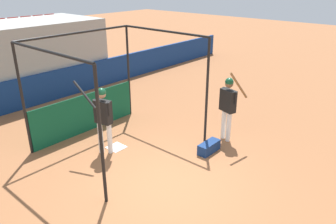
% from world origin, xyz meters
% --- Properties ---
extents(ground_plane, '(60.00, 60.00, 0.00)m').
position_xyz_m(ground_plane, '(0.00, 0.00, 0.00)').
color(ground_plane, '#935B38').
extents(outfield_wall, '(24.00, 0.12, 1.11)m').
position_xyz_m(outfield_wall, '(0.00, 6.84, 0.56)').
color(outfield_wall, navy).
rests_on(outfield_wall, ground).
extents(batting_cage, '(3.64, 3.17, 2.97)m').
position_xyz_m(batting_cage, '(0.50, 3.06, 1.23)').
color(batting_cage, black).
rests_on(batting_cage, ground).
extents(home_plate, '(0.44, 0.44, 0.02)m').
position_xyz_m(home_plate, '(0.38, 2.17, 0.01)').
color(home_plate, white).
rests_on(home_plate, ground).
extents(player_batter, '(0.57, 0.87, 1.98)m').
position_xyz_m(player_batter, '(0.02, 2.18, 1.10)').
color(player_batter, white).
rests_on(player_batter, ground).
extents(player_waiting, '(0.50, 0.81, 2.09)m').
position_xyz_m(player_waiting, '(2.77, 0.17, 1.13)').
color(player_waiting, white).
rests_on(player_waiting, ground).
extents(equipment_bag, '(0.70, 0.28, 0.28)m').
position_xyz_m(equipment_bag, '(1.85, 0.11, 0.14)').
color(equipment_bag, navy).
rests_on(equipment_bag, ground).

